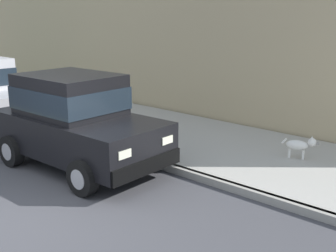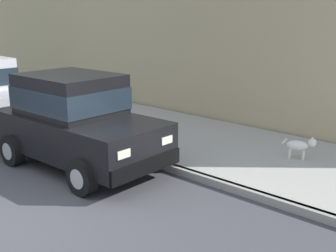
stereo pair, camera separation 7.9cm
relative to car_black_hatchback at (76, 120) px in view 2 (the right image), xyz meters
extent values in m
plane|color=#424247|center=(-2.14, -1.08, -0.98)|extent=(80.00, 80.00, 0.00)
cube|color=gray|center=(1.06, -1.08, -0.91)|extent=(0.16, 64.00, 0.14)
cube|color=#A8A59E|center=(2.86, -1.08, -0.91)|extent=(3.60, 64.00, 0.14)
cube|color=black|center=(0.00, -0.10, -0.28)|extent=(1.82, 3.75, 0.76)
cube|color=black|center=(0.00, 0.15, 0.50)|extent=(1.57, 1.94, 0.80)
cube|color=#19232D|center=(0.00, 0.15, 0.44)|extent=(1.60, 1.98, 0.44)
cube|color=black|center=(0.05, -1.90, -0.52)|extent=(1.69, 0.25, 0.28)
cube|color=black|center=(-0.05, 1.70, -0.52)|extent=(1.69, 0.25, 0.28)
cylinder|color=black|center=(0.89, -1.22, -0.66)|extent=(0.24, 0.65, 0.64)
cylinder|color=#9E9EA3|center=(0.89, -1.22, -0.66)|extent=(0.25, 0.36, 0.35)
cylinder|color=black|center=(-0.82, -1.27, -0.66)|extent=(0.24, 0.65, 0.64)
cylinder|color=#9E9EA3|center=(-0.82, -1.27, -0.66)|extent=(0.25, 0.36, 0.35)
cylinder|color=black|center=(0.83, 1.07, -0.66)|extent=(0.24, 0.65, 0.64)
cylinder|color=#9E9EA3|center=(0.83, 1.07, -0.66)|extent=(0.25, 0.36, 0.35)
cylinder|color=black|center=(-0.89, 1.02, -0.66)|extent=(0.24, 0.65, 0.64)
cylinder|color=#9E9EA3|center=(-0.89, 1.02, -0.66)|extent=(0.25, 0.36, 0.35)
cube|color=#EAEACC|center=(0.59, -1.91, -0.16)|extent=(0.28, 0.09, 0.14)
cube|color=#EAEACC|center=(-0.48, -1.94, -0.16)|extent=(0.28, 0.09, 0.14)
cube|color=#424243|center=(0.04, 2.67, -0.52)|extent=(1.69, 0.24, 0.28)
cylinder|color=black|center=(0.92, 3.30, -0.66)|extent=(0.24, 0.65, 0.64)
cylinder|color=#9E9EA3|center=(0.92, 3.30, -0.66)|extent=(0.25, 0.36, 0.35)
cube|color=#EAEACC|center=(0.58, 2.63, -0.16)|extent=(0.28, 0.09, 0.14)
ellipsoid|color=white|center=(3.10, -3.25, -0.56)|extent=(0.35, 0.48, 0.20)
cylinder|color=white|center=(3.21, -3.36, -0.75)|extent=(0.05, 0.05, 0.18)
cylinder|color=white|center=(3.10, -3.40, -0.75)|extent=(0.05, 0.05, 0.18)
cylinder|color=white|center=(3.11, -3.10, -0.75)|extent=(0.05, 0.05, 0.18)
cylinder|color=white|center=(3.00, -3.15, -0.75)|extent=(0.05, 0.05, 0.18)
sphere|color=white|center=(3.21, -3.52, -0.47)|extent=(0.17, 0.17, 0.17)
ellipsoid|color=gray|center=(3.25, -3.61, -0.49)|extent=(0.11, 0.13, 0.06)
cone|color=white|center=(3.26, -3.49, -0.38)|extent=(0.06, 0.06, 0.07)
cone|color=white|center=(3.16, -3.53, -0.38)|extent=(0.06, 0.06, 0.07)
cylinder|color=white|center=(3.01, -3.01, -0.50)|extent=(0.08, 0.12, 0.13)
cube|color=tan|center=(4.96, 4.05, 1.50)|extent=(0.50, 20.00, 4.96)
camera|label=1|loc=(-4.96, -6.99, 2.08)|focal=46.21mm
camera|label=2|loc=(-4.91, -7.05, 2.08)|focal=46.21mm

